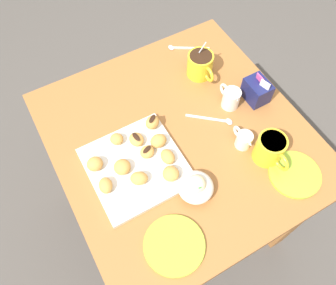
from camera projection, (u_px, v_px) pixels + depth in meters
ground_plane at (176, 210)px, 1.79m from camera, size 8.00×8.00×0.00m
dining_table at (179, 157)px, 1.27m from camera, size 0.85×0.82×0.76m
pastry_plate_square at (136, 166)px, 1.07m from camera, size 0.29×0.29×0.02m
coffee_mug_yellow_left at (200, 64)px, 1.23m from camera, size 0.13×0.09×0.14m
coffee_mug_yellow_right at (270, 149)px, 1.05m from camera, size 0.13×0.09×0.10m
cream_pitcher_white at (231, 98)px, 1.16m from camera, size 0.10×0.06×0.07m
sugar_caddy at (257, 91)px, 1.18m from camera, size 0.09×0.07×0.11m
ice_cream_bowl at (196, 187)px, 1.00m from camera, size 0.11×0.11×0.08m
chocolate_sauce_pitcher at (244, 139)px, 1.09m from camera, size 0.09×0.05×0.06m
saucer_lime_left at (295, 174)px, 1.06m from camera, size 0.16×0.16×0.01m
saucer_lime_right at (174, 245)px, 0.95m from camera, size 0.17×0.17×0.01m
loose_spoon_near_saucer at (215, 120)px, 1.16m from camera, size 0.11×0.13×0.01m
loose_spoon_by_plate at (183, 48)px, 1.33m from camera, size 0.09×0.14×0.01m
beignet_0 at (137, 139)px, 1.09m from camera, size 0.06×0.05×0.03m
chocolate_drizzle_0 at (136, 137)px, 1.08m from camera, size 0.04×0.02×0.00m
beignet_1 at (171, 174)px, 1.02m from camera, size 0.05×0.05×0.04m
beignet_2 at (122, 167)px, 1.04m from camera, size 0.07×0.07×0.04m
beignet_3 at (106, 185)px, 1.01m from camera, size 0.06×0.05×0.03m
beignet_4 at (95, 164)px, 1.04m from camera, size 0.05×0.05×0.04m
beignet_5 at (147, 152)px, 1.07m from camera, size 0.06×0.06×0.03m
chocolate_drizzle_5 at (147, 149)px, 1.05m from camera, size 0.03×0.04×0.00m
beignet_6 at (158, 140)px, 1.08m from camera, size 0.05×0.06×0.04m
beignet_7 at (139, 178)px, 1.02m from camera, size 0.06×0.07×0.04m
beignet_8 at (152, 122)px, 1.12m from camera, size 0.07×0.07×0.04m
chocolate_drizzle_8 at (152, 119)px, 1.10m from camera, size 0.03×0.04×0.00m
beignet_9 at (168, 157)px, 1.06m from camera, size 0.06×0.04×0.03m
beignet_10 at (117, 139)px, 1.09m from camera, size 0.06×0.06×0.03m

